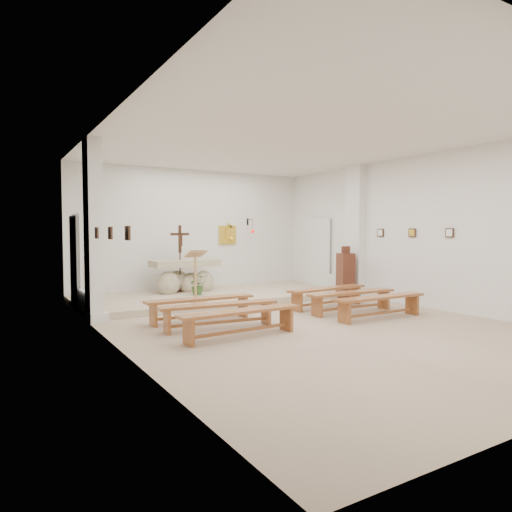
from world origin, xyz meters
TOP-DOWN VIEW (x-y plane):
  - ground at (0.00, 0.00)m, footprint 7.00×10.00m
  - wall_left at (-3.49, 0.00)m, footprint 0.02×10.00m
  - wall_right at (3.49, 0.00)m, footprint 0.02×10.00m
  - wall_back at (0.00, 4.99)m, footprint 7.00×0.02m
  - ceiling at (0.00, 0.00)m, footprint 7.00×10.00m
  - sanctuary_platform at (0.00, 3.50)m, footprint 6.98×3.00m
  - pilaster_left at (-3.37, 2.00)m, footprint 0.26×0.55m
  - pilaster_right at (3.37, 2.00)m, footprint 0.26×0.55m
  - gold_wall_relief at (1.05, 4.96)m, footprint 0.55×0.04m
  - sanctuary_lamp at (1.75, 4.71)m, footprint 0.11×0.36m
  - station_frame_left_front at (-3.47, -0.80)m, footprint 0.03×0.20m
  - station_frame_left_mid at (-3.47, 0.20)m, footprint 0.03×0.20m
  - station_frame_left_rear at (-3.47, 1.20)m, footprint 0.03×0.20m
  - station_frame_right_front at (3.47, -0.80)m, footprint 0.03×0.20m
  - station_frame_right_mid at (3.47, 0.20)m, footprint 0.03×0.20m
  - station_frame_right_rear at (3.47, 1.20)m, footprint 0.03×0.20m
  - radiator_left at (-3.43, 2.70)m, footprint 0.10×0.85m
  - radiator_right at (3.43, 2.70)m, footprint 0.10×0.85m
  - altar at (-0.62, 4.23)m, footprint 1.82×0.85m
  - lectern at (-1.06, 2.44)m, footprint 0.46×0.40m
  - crucifix_stand at (-0.74, 4.22)m, footprint 0.53×0.23m
  - potted_plant at (-0.56, 3.47)m, footprint 0.46×0.40m
  - donation_pedestal at (2.94, 1.90)m, footprint 0.43×0.43m
  - bench_left_front at (-1.59, 1.00)m, footprint 2.19×0.36m
  - bench_right_front at (1.59, 1.00)m, footprint 2.21×0.58m
  - bench_left_second at (-1.59, 0.19)m, footprint 2.21×0.56m
  - bench_right_second at (1.59, 0.19)m, footprint 2.19×0.37m
  - bench_left_third at (-1.59, -0.63)m, footprint 2.20×0.48m
  - bench_right_third at (1.59, -0.63)m, footprint 2.19×0.36m

SIDE VIEW (x-z plane):
  - ground at x=0.00m, z-range 0.00..0.00m
  - sanctuary_platform at x=0.00m, z-range 0.00..0.15m
  - radiator_left at x=-3.43m, z-range 0.01..0.53m
  - radiator_right at x=3.43m, z-range 0.01..0.53m
  - bench_left_front at x=-1.59m, z-range 0.12..0.58m
  - bench_right_front at x=1.59m, z-range 0.12..0.58m
  - bench_left_second at x=-1.59m, z-range 0.12..0.58m
  - bench_right_second at x=1.59m, z-range 0.12..0.58m
  - bench_left_third at x=-1.59m, z-range 0.12..0.58m
  - bench_right_third at x=1.59m, z-range 0.12..0.58m
  - potted_plant at x=-0.56m, z-range 0.15..0.65m
  - altar at x=-0.62m, z-range 0.04..0.97m
  - donation_pedestal at x=2.94m, z-range -0.08..1.29m
  - lectern at x=-1.06m, z-range 0.14..1.35m
  - crucifix_stand at x=-0.74m, z-range 0.29..2.06m
  - gold_wall_relief at x=1.05m, z-range 1.38..1.92m
  - station_frame_left_front at x=-3.47m, z-range 1.62..1.82m
  - station_frame_left_mid at x=-3.47m, z-range 1.62..1.82m
  - station_frame_left_rear at x=-3.47m, z-range 1.62..1.82m
  - station_frame_right_front at x=3.47m, z-range 1.62..1.82m
  - station_frame_right_mid at x=3.47m, z-range 1.62..1.82m
  - station_frame_right_rear at x=3.47m, z-range 1.62..1.82m
  - wall_left at x=-3.49m, z-range 0.00..3.50m
  - wall_right at x=3.49m, z-range 0.00..3.50m
  - wall_back at x=0.00m, z-range 0.00..3.50m
  - pilaster_left at x=-3.37m, z-range 0.00..3.50m
  - pilaster_right at x=3.37m, z-range 0.00..3.50m
  - sanctuary_lamp at x=1.75m, z-range 1.59..2.03m
  - ceiling at x=0.00m, z-range 3.48..3.50m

